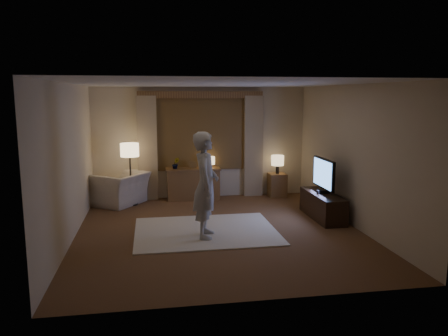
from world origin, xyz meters
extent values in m
cube|color=brown|center=(0.00, 0.00, -0.01)|extent=(5.00, 5.50, 0.02)
cube|color=silver|center=(0.00, 0.00, 2.61)|extent=(5.00, 5.50, 0.02)
cube|color=beige|center=(0.00, 2.76, 1.30)|extent=(5.00, 0.02, 2.60)
cube|color=beige|center=(0.00, -2.76, 1.30)|extent=(5.00, 0.02, 2.60)
cube|color=beige|center=(-2.51, 0.00, 1.30)|extent=(0.02, 5.50, 2.60)
cube|color=beige|center=(2.51, 0.00, 1.30)|extent=(0.02, 5.50, 2.60)
cube|color=black|center=(0.00, 2.73, 1.55)|extent=(2.00, 0.01, 1.70)
cube|color=brown|center=(0.00, 2.72, 1.55)|extent=(2.08, 0.04, 1.78)
cube|color=tan|center=(-1.25, 2.65, 1.20)|extent=(0.45, 0.12, 2.40)
cube|color=tan|center=(1.25, 2.65, 1.20)|extent=(0.45, 0.12, 2.40)
cube|color=brown|center=(0.00, 2.67, 2.42)|extent=(2.90, 0.14, 0.16)
cube|color=beige|center=(-0.24, 0.01, 0.01)|extent=(2.50, 2.00, 0.02)
cube|color=brown|center=(-0.22, 2.50, 0.35)|extent=(1.20, 0.40, 0.70)
cube|color=brown|center=(-0.22, 2.50, 0.80)|extent=(0.16, 0.02, 0.20)
imported|color=#999999|center=(-0.62, 2.50, 0.85)|extent=(0.17, 0.13, 0.30)
cylinder|color=black|center=(0.18, 2.50, 0.76)|extent=(0.08, 0.08, 0.12)
cylinder|color=#F5D093|center=(0.18, 2.50, 0.91)|extent=(0.22, 0.22, 0.18)
cylinder|color=black|center=(-1.63, 2.21, 0.01)|extent=(0.29, 0.29, 0.03)
cylinder|color=black|center=(-1.63, 2.21, 0.55)|extent=(0.04, 0.04, 1.09)
cylinder|color=#F5D093|center=(-1.63, 2.21, 1.23)|extent=(0.40, 0.40, 0.29)
imported|color=#BFB09D|center=(-1.87, 2.30, 0.36)|extent=(1.41, 1.44, 0.71)
cube|color=brown|center=(1.80, 2.45, 0.28)|extent=(0.40, 0.40, 0.56)
cylinder|color=black|center=(1.80, 2.45, 0.66)|extent=(0.08, 0.08, 0.20)
cylinder|color=#F5D093|center=(1.80, 2.45, 0.88)|extent=(0.30, 0.30, 0.24)
cube|color=black|center=(2.15, 0.49, 0.25)|extent=(0.45, 1.40, 0.50)
cube|color=black|center=(2.15, 0.49, 0.53)|extent=(0.23, 0.11, 0.06)
cube|color=black|center=(2.15, 0.49, 0.90)|extent=(0.05, 0.96, 0.59)
cube|color=#518ADC|center=(2.12, 0.49, 0.90)|extent=(0.00, 0.89, 0.53)
imported|color=#B9B4AA|center=(-0.28, -0.32, 0.92)|extent=(0.54, 0.72, 1.79)
camera|label=1|loc=(-1.17, -7.45, 2.40)|focal=35.00mm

